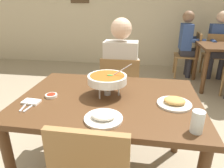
# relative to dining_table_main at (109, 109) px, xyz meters

# --- Properties ---
(cafe_rear_partition) EXTENTS (10.00, 0.10, 3.00)m
(cafe_rear_partition) POSITION_rel_dining_table_main_xyz_m (0.00, 3.62, 0.83)
(cafe_rear_partition) COLOR beige
(cafe_rear_partition) RESTS_ON ground_plane
(dining_table_main) EXTENTS (1.35, 0.96, 0.78)m
(dining_table_main) POSITION_rel_dining_table_main_xyz_m (0.00, 0.00, 0.00)
(dining_table_main) COLOR #51331C
(dining_table_main) RESTS_ON ground_plane
(chair_diner_main) EXTENTS (0.44, 0.44, 0.90)m
(chair_diner_main) POSITION_rel_dining_table_main_xyz_m (-0.00, 0.77, -0.16)
(chair_diner_main) COLOR olive
(chair_diner_main) RESTS_ON ground_plane
(diner_main) EXTENTS (0.40, 0.45, 1.31)m
(diner_main) POSITION_rel_dining_table_main_xyz_m (0.00, 0.80, 0.07)
(diner_main) COLOR #2D2D38
(diner_main) RESTS_ON ground_plane
(curry_bowl) EXTENTS (0.33, 0.30, 0.26)m
(curry_bowl) POSITION_rel_dining_table_main_xyz_m (-0.02, 0.04, 0.23)
(curry_bowl) COLOR silver
(curry_bowl) RESTS_ON dining_table_main
(rice_plate) EXTENTS (0.24, 0.24, 0.06)m
(rice_plate) POSITION_rel_dining_table_main_xyz_m (0.02, -0.32, 0.12)
(rice_plate) COLOR white
(rice_plate) RESTS_ON dining_table_main
(appetizer_plate) EXTENTS (0.24, 0.24, 0.06)m
(appetizer_plate) POSITION_rel_dining_table_main_xyz_m (0.48, -0.05, 0.12)
(appetizer_plate) COLOR white
(appetizer_plate) RESTS_ON dining_table_main
(sauce_dish) EXTENTS (0.09, 0.09, 0.02)m
(sauce_dish) POSITION_rel_dining_table_main_xyz_m (-0.44, -0.06, 0.12)
(sauce_dish) COLOR white
(sauce_dish) RESTS_ON dining_table_main
(napkin_folded) EXTENTS (0.13, 0.09, 0.02)m
(napkin_folded) POSITION_rel_dining_table_main_xyz_m (-0.54, -0.18, 0.11)
(napkin_folded) COLOR white
(napkin_folded) RESTS_ON dining_table_main
(fork_utensil) EXTENTS (0.04, 0.17, 0.01)m
(fork_utensil) POSITION_rel_dining_table_main_xyz_m (-0.56, -0.23, 0.11)
(fork_utensil) COLOR silver
(fork_utensil) RESTS_ON dining_table_main
(spoon_utensil) EXTENTS (0.03, 0.17, 0.01)m
(spoon_utensil) POSITION_rel_dining_table_main_xyz_m (-0.51, -0.23, 0.11)
(spoon_utensil) COLOR silver
(spoon_utensil) RESTS_ON dining_table_main
(drink_glass) EXTENTS (0.07, 0.07, 0.13)m
(drink_glass) POSITION_rel_dining_table_main_xyz_m (0.56, -0.36, 0.16)
(drink_glass) COLOR silver
(drink_glass) RESTS_ON dining_table_main
(chair_bg_middle) EXTENTS (0.49, 0.49, 0.90)m
(chair_bg_middle) POSITION_rel_dining_table_main_xyz_m (1.65, 2.87, -0.16)
(chair_bg_middle) COLOR olive
(chair_bg_middle) RESTS_ON ground_plane
(chair_bg_right) EXTENTS (0.46, 0.46, 0.90)m
(chair_bg_right) POSITION_rel_dining_table_main_xyz_m (1.19, 2.89, -0.16)
(chair_bg_right) COLOR olive
(chair_bg_right) RESTS_ON ground_plane
(patron_bg_middle) EXTENTS (0.40, 0.45, 1.31)m
(patron_bg_middle) POSITION_rel_dining_table_main_xyz_m (1.67, 2.88, 0.07)
(patron_bg_middle) COLOR #2D2D38
(patron_bg_middle) RESTS_ON ground_plane
(patron_bg_right) EXTENTS (0.45, 0.40, 1.31)m
(patron_bg_right) POSITION_rel_dining_table_main_xyz_m (1.09, 2.90, 0.07)
(patron_bg_right) COLOR #2D2D38
(patron_bg_right) RESTS_ON ground_plane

